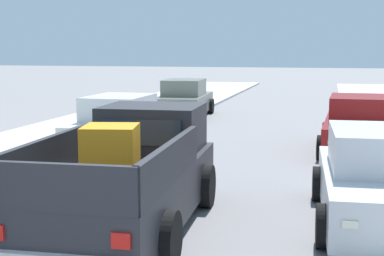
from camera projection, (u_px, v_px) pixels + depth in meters
sidewalk_left at (47, 145)px, 16.50m from camera, size 4.85×60.00×0.12m
curb_left at (80, 147)px, 16.27m from camera, size 0.16×60.00×0.10m
pickup_truck at (131, 177)px, 9.09m from camera, size 2.38×5.29×1.80m
car_left_near at (359, 127)px, 15.47m from camera, size 2.14×4.31×1.54m
car_right_near at (120, 125)px, 15.76m from camera, size 2.05×4.27×1.54m
car_left_mid at (184, 99)px, 23.65m from camera, size 2.21×4.34×1.54m
car_right_far at (379, 180)px, 9.22m from camera, size 2.19×4.33×1.54m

